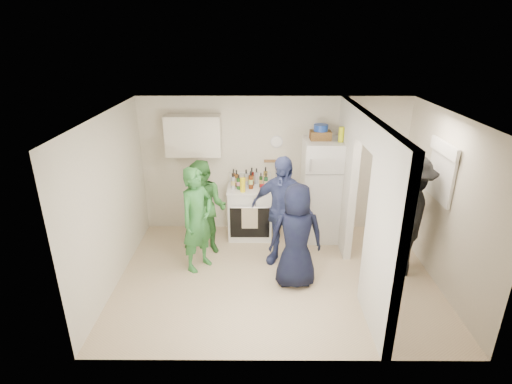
% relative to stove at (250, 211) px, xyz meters
% --- Properties ---
extents(floor, '(4.80, 4.80, 0.00)m').
position_rel_stove_xyz_m(floor, '(0.42, -1.37, -0.48)').
color(floor, beige).
rests_on(floor, ground).
extents(wall_back, '(4.80, 0.00, 4.80)m').
position_rel_stove_xyz_m(wall_back, '(0.42, 0.33, 0.77)').
color(wall_back, silver).
rests_on(wall_back, floor).
extents(wall_front, '(4.80, 0.00, 4.80)m').
position_rel_stove_xyz_m(wall_front, '(0.42, -3.07, 0.77)').
color(wall_front, silver).
rests_on(wall_front, floor).
extents(wall_left, '(0.00, 3.40, 3.40)m').
position_rel_stove_xyz_m(wall_left, '(-1.98, -1.37, 0.77)').
color(wall_left, silver).
rests_on(wall_left, floor).
extents(wall_right, '(0.00, 3.40, 3.40)m').
position_rel_stove_xyz_m(wall_right, '(2.82, -1.37, 0.77)').
color(wall_right, silver).
rests_on(wall_right, floor).
extents(ceiling, '(4.80, 4.80, 0.00)m').
position_rel_stove_xyz_m(ceiling, '(0.42, -1.37, 2.02)').
color(ceiling, white).
rests_on(ceiling, wall_back).
extents(partition_pier_back, '(0.12, 1.20, 2.50)m').
position_rel_stove_xyz_m(partition_pier_back, '(1.62, -0.27, 0.77)').
color(partition_pier_back, silver).
rests_on(partition_pier_back, floor).
extents(partition_pier_front, '(0.12, 1.20, 2.50)m').
position_rel_stove_xyz_m(partition_pier_front, '(1.62, -2.47, 0.77)').
color(partition_pier_front, silver).
rests_on(partition_pier_front, floor).
extents(partition_header, '(0.12, 1.00, 0.40)m').
position_rel_stove_xyz_m(partition_header, '(1.62, -1.37, 1.82)').
color(partition_header, silver).
rests_on(partition_header, partition_pier_back).
extents(stove, '(0.80, 0.67, 0.95)m').
position_rel_stove_xyz_m(stove, '(0.00, 0.00, 0.00)').
color(stove, white).
rests_on(stove, floor).
extents(upper_cabinet, '(0.95, 0.34, 0.70)m').
position_rel_stove_xyz_m(upper_cabinet, '(-0.98, 0.15, 1.37)').
color(upper_cabinet, silver).
rests_on(upper_cabinet, wall_back).
extents(fridge, '(0.75, 0.73, 1.82)m').
position_rel_stove_xyz_m(fridge, '(1.30, -0.03, 0.43)').
color(fridge, white).
rests_on(fridge, floor).
extents(wicker_basket, '(0.35, 0.25, 0.15)m').
position_rel_stove_xyz_m(wicker_basket, '(1.20, 0.02, 1.41)').
color(wicker_basket, brown).
rests_on(wicker_basket, fridge).
extents(blue_bowl, '(0.24, 0.24, 0.11)m').
position_rel_stove_xyz_m(blue_bowl, '(1.20, 0.02, 1.54)').
color(blue_bowl, navy).
rests_on(blue_bowl, wicker_basket).
extents(yellow_cup_stack_top, '(0.09, 0.09, 0.25)m').
position_rel_stove_xyz_m(yellow_cup_stack_top, '(1.52, -0.13, 1.46)').
color(yellow_cup_stack_top, '#D7E413').
rests_on(yellow_cup_stack_top, fridge).
extents(wall_clock, '(0.22, 0.02, 0.22)m').
position_rel_stove_xyz_m(wall_clock, '(0.47, 0.31, 1.22)').
color(wall_clock, white).
rests_on(wall_clock, wall_back).
extents(spice_shelf, '(0.35, 0.08, 0.03)m').
position_rel_stove_xyz_m(spice_shelf, '(0.42, 0.28, 0.87)').
color(spice_shelf, olive).
rests_on(spice_shelf, wall_back).
extents(nook_window, '(0.03, 0.70, 0.80)m').
position_rel_stove_xyz_m(nook_window, '(2.80, -1.17, 1.17)').
color(nook_window, black).
rests_on(nook_window, wall_right).
extents(nook_window_frame, '(0.04, 0.76, 0.86)m').
position_rel_stove_xyz_m(nook_window_frame, '(2.79, -1.17, 1.17)').
color(nook_window_frame, white).
rests_on(nook_window_frame, wall_right).
extents(nook_valance, '(0.04, 0.82, 0.18)m').
position_rel_stove_xyz_m(nook_valance, '(2.76, -1.17, 1.52)').
color(nook_valance, white).
rests_on(nook_valance, wall_right).
extents(yellow_cup_stack_stove, '(0.09, 0.09, 0.25)m').
position_rel_stove_xyz_m(yellow_cup_stack_stove, '(-0.12, -0.22, 0.60)').
color(yellow_cup_stack_stove, yellow).
rests_on(yellow_cup_stack_stove, stove).
extents(red_cup, '(0.09, 0.09, 0.12)m').
position_rel_stove_xyz_m(red_cup, '(0.22, -0.20, 0.54)').
color(red_cup, '#AC0B13').
rests_on(red_cup, stove).
extents(person_green_left, '(0.69, 0.73, 1.68)m').
position_rel_stove_xyz_m(person_green_left, '(-0.79, -1.09, 0.36)').
color(person_green_left, '#317A3E').
rests_on(person_green_left, floor).
extents(person_green_center, '(0.91, 0.78, 1.61)m').
position_rel_stove_xyz_m(person_green_center, '(-0.75, -0.59, 0.33)').
color(person_green_center, '#377D39').
rests_on(person_green_center, floor).
extents(person_denim, '(1.14, 0.89, 1.81)m').
position_rel_stove_xyz_m(person_denim, '(0.52, -0.91, 0.43)').
color(person_denim, '#39477D').
rests_on(person_denim, floor).
extents(person_navy, '(0.80, 0.55, 1.59)m').
position_rel_stove_xyz_m(person_navy, '(0.69, -1.54, 0.32)').
color(person_navy, black).
rests_on(person_navy, floor).
extents(person_nook, '(1.09, 1.40, 1.90)m').
position_rel_stove_xyz_m(person_nook, '(2.38, -1.18, 0.47)').
color(person_nook, black).
rests_on(person_nook, floor).
extents(bottle_a, '(0.07, 0.07, 0.30)m').
position_rel_stove_xyz_m(bottle_a, '(-0.29, 0.10, 0.63)').
color(bottle_a, brown).
rests_on(bottle_a, stove).
extents(bottle_b, '(0.08, 0.08, 0.27)m').
position_rel_stove_xyz_m(bottle_b, '(-0.19, -0.09, 0.61)').
color(bottle_b, '#1C4D19').
rests_on(bottle_b, stove).
extents(bottle_c, '(0.08, 0.08, 0.28)m').
position_rel_stove_xyz_m(bottle_c, '(-0.07, 0.13, 0.62)').
color(bottle_c, '#9CA1A9').
rests_on(bottle_c, stove).
extents(bottle_d, '(0.08, 0.08, 0.32)m').
position_rel_stove_xyz_m(bottle_d, '(0.02, -0.06, 0.64)').
color(bottle_d, '#652C11').
rests_on(bottle_d, stove).
extents(bottle_e, '(0.07, 0.07, 0.29)m').
position_rel_stove_xyz_m(bottle_e, '(0.12, 0.18, 0.62)').
color(bottle_e, '#A7B1B9').
rests_on(bottle_e, stove).
extents(bottle_f, '(0.06, 0.06, 0.27)m').
position_rel_stove_xyz_m(bottle_f, '(0.19, 0.00, 0.61)').
color(bottle_f, '#183714').
rests_on(bottle_f, stove).
extents(bottle_g, '(0.07, 0.07, 0.33)m').
position_rel_stove_xyz_m(bottle_g, '(0.28, 0.15, 0.64)').
color(bottle_g, olive).
rests_on(bottle_g, stove).
extents(bottle_h, '(0.08, 0.08, 0.30)m').
position_rel_stove_xyz_m(bottle_h, '(-0.29, -0.10, 0.63)').
color(bottle_h, '#A8A9B4').
rests_on(bottle_h, stove).
extents(bottle_i, '(0.08, 0.08, 0.33)m').
position_rel_stove_xyz_m(bottle_i, '(0.03, 0.10, 0.64)').
color(bottle_i, '#54100E').
rests_on(bottle_i, stove).
extents(bottle_j, '(0.07, 0.07, 0.30)m').
position_rel_stove_xyz_m(bottle_j, '(0.28, -0.10, 0.62)').
color(bottle_j, '#205E32').
rests_on(bottle_j, stove).
extents(bottle_k, '(0.08, 0.08, 0.31)m').
position_rel_stove_xyz_m(bottle_k, '(-0.24, 0.04, 0.63)').
color(bottle_k, brown).
rests_on(bottle_k, stove).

